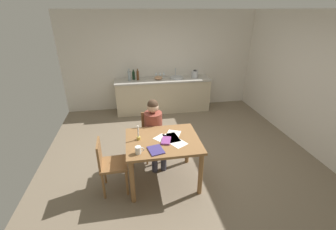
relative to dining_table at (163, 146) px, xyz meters
name	(u,v)px	position (x,y,z in m)	size (l,w,h in m)	color
ground_plane	(180,156)	(0.43, 0.62, -0.67)	(5.20, 5.20, 0.04)	#7A6B56
wall_back	(161,61)	(0.43, 3.22, 0.65)	(5.20, 0.12, 2.60)	silver
wall_right	(317,84)	(3.03, 0.62, 0.65)	(0.12, 5.20, 2.60)	silver
kitchen_counter	(163,95)	(0.43, 2.86, -0.20)	(2.54, 0.64, 0.90)	beige
dining_table	(163,146)	(0.00, 0.00, 0.00)	(1.13, 0.92, 0.77)	olive
chair_at_table	(153,133)	(-0.09, 0.70, -0.15)	(0.44, 0.44, 0.89)	olive
person_seated	(154,128)	(-0.07, 0.56, 0.03)	(0.37, 0.61, 1.19)	brown
chair_side_empty	(109,163)	(-0.82, -0.09, -0.15)	(0.42, 0.42, 0.88)	olive
coffee_mug	(138,150)	(-0.39, -0.30, 0.17)	(0.13, 0.08, 0.11)	white
candlestick	(138,136)	(-0.37, 0.07, 0.18)	(0.06, 0.06, 0.24)	gold
book_magazine	(156,150)	(-0.14, -0.27, 0.13)	(0.20, 0.25, 0.02)	#3F3575
book_cookery	(166,141)	(0.04, -0.05, 0.13)	(0.13, 0.22, 0.03)	#893E88
paper_letter	(177,142)	(0.20, -0.11, 0.12)	(0.21, 0.30, 0.00)	white
paper_bill	(173,135)	(0.18, 0.13, 0.12)	(0.21, 0.30, 0.00)	white
paper_envelope	(164,139)	(0.02, 0.02, 0.12)	(0.21, 0.30, 0.00)	white
paper_receipt	(171,138)	(0.14, 0.04, 0.12)	(0.21, 0.30, 0.00)	white
sink_unit	(177,77)	(0.81, 2.87, 0.27)	(0.36, 0.36, 0.24)	#B2B7BC
bottle_oil	(129,76)	(-0.45, 2.84, 0.38)	(0.08, 0.08, 0.31)	#8C999E
bottle_vinegar	(134,75)	(-0.33, 2.95, 0.36)	(0.07, 0.07, 0.26)	black
bottle_wine_red	(138,75)	(-0.23, 2.88, 0.38)	(0.07, 0.07, 0.29)	#593319
mixing_bowl	(158,78)	(0.30, 2.83, 0.30)	(0.21, 0.21, 0.09)	tan
stovetop_kettle	(195,74)	(1.31, 2.86, 0.35)	(0.18, 0.18, 0.22)	#B7BABF
wine_glass_near_sink	(164,73)	(0.48, 3.01, 0.36)	(0.07, 0.07, 0.15)	silver
wine_glass_by_kettle	(160,74)	(0.38, 3.01, 0.36)	(0.07, 0.07, 0.15)	silver
wine_glass_back_left	(156,74)	(0.27, 3.01, 0.36)	(0.07, 0.07, 0.15)	silver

